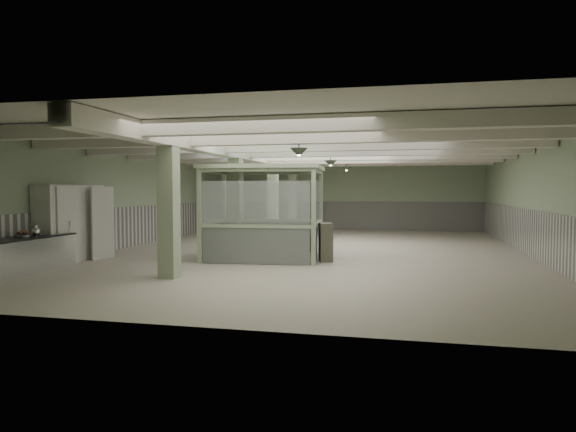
# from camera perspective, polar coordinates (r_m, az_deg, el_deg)

# --- Properties ---
(floor) EXTENTS (20.00, 20.00, 0.00)m
(floor) POSITION_cam_1_polar(r_m,az_deg,el_deg) (17.79, 2.89, -3.96)
(floor) COLOR beige
(floor) RESTS_ON ground
(ceiling) EXTENTS (14.00, 20.00, 0.02)m
(ceiling) POSITION_cam_1_polar(r_m,az_deg,el_deg) (17.72, 2.92, 7.68)
(ceiling) COLOR silver
(ceiling) RESTS_ON wall_back
(wall_back) EXTENTS (14.00, 0.02, 3.60)m
(wall_back) POSITION_cam_1_polar(r_m,az_deg,el_deg) (27.56, 6.52, 2.25)
(wall_back) COLOR #91A886
(wall_back) RESTS_ON floor
(wall_front) EXTENTS (14.00, 0.02, 3.60)m
(wall_front) POSITION_cam_1_polar(r_m,az_deg,el_deg) (8.01, -9.59, 0.43)
(wall_front) COLOR #91A886
(wall_front) RESTS_ON floor
(wall_left) EXTENTS (0.02, 20.00, 3.60)m
(wall_left) POSITION_cam_1_polar(r_m,az_deg,el_deg) (20.09, -17.17, 1.86)
(wall_left) COLOR #91A886
(wall_left) RESTS_ON floor
(wall_right) EXTENTS (0.02, 20.00, 3.60)m
(wall_right) POSITION_cam_1_polar(r_m,az_deg,el_deg) (17.84, 25.66, 1.57)
(wall_right) COLOR #91A886
(wall_right) RESTS_ON floor
(wainscot_left) EXTENTS (0.05, 19.90, 1.50)m
(wainscot_left) POSITION_cam_1_polar(r_m,az_deg,el_deg) (20.13, -17.06, -1.13)
(wainscot_left) COLOR silver
(wainscot_left) RESTS_ON floor
(wainscot_right) EXTENTS (0.05, 19.90, 1.50)m
(wainscot_right) POSITION_cam_1_polar(r_m,az_deg,el_deg) (17.88, 25.50, -1.79)
(wainscot_right) COLOR silver
(wainscot_right) RESTS_ON floor
(wainscot_back) EXTENTS (13.90, 0.05, 1.50)m
(wainscot_back) POSITION_cam_1_polar(r_m,az_deg,el_deg) (27.57, 6.50, 0.06)
(wainscot_back) COLOR silver
(wainscot_back) RESTS_ON floor
(girder) EXTENTS (0.45, 19.90, 0.40)m
(girder) POSITION_cam_1_polar(r_m,az_deg,el_deg) (18.30, -4.87, 6.83)
(girder) COLOR silver
(girder) RESTS_ON ceiling
(beam_a) EXTENTS (13.90, 0.35, 0.32)m
(beam_a) POSITION_cam_1_polar(r_m,az_deg,el_deg) (10.43, -4.33, 9.97)
(beam_a) COLOR silver
(beam_a) RESTS_ON ceiling
(beam_b) EXTENTS (13.90, 0.35, 0.32)m
(beam_b) POSITION_cam_1_polar(r_m,az_deg,el_deg) (12.83, -0.99, 8.67)
(beam_b) COLOR silver
(beam_b) RESTS_ON ceiling
(beam_c) EXTENTS (13.90, 0.35, 0.32)m
(beam_c) POSITION_cam_1_polar(r_m,az_deg,el_deg) (15.26, 1.28, 7.76)
(beam_c) COLOR silver
(beam_c) RESTS_ON ceiling
(beam_d) EXTENTS (13.90, 0.35, 0.32)m
(beam_d) POSITION_cam_1_polar(r_m,az_deg,el_deg) (17.70, 2.92, 7.10)
(beam_d) COLOR silver
(beam_d) RESTS_ON ceiling
(beam_e) EXTENTS (13.90, 0.35, 0.32)m
(beam_e) POSITION_cam_1_polar(r_m,az_deg,el_deg) (20.17, 4.16, 6.59)
(beam_e) COLOR silver
(beam_e) RESTS_ON ceiling
(beam_f) EXTENTS (13.90, 0.35, 0.32)m
(beam_f) POSITION_cam_1_polar(r_m,az_deg,el_deg) (22.64, 5.13, 6.20)
(beam_f) COLOR silver
(beam_f) RESTS_ON ceiling
(beam_g) EXTENTS (13.90, 0.35, 0.32)m
(beam_g) POSITION_cam_1_polar(r_m,az_deg,el_deg) (25.11, 5.90, 5.88)
(beam_g) COLOR silver
(beam_g) RESTS_ON ceiling
(column_a) EXTENTS (0.42, 0.42, 3.60)m
(column_a) POSITION_cam_1_polar(r_m,az_deg,el_deg) (12.68, -13.13, 1.33)
(column_a) COLOR #98AA89
(column_a) RESTS_ON floor
(column_b) EXTENTS (0.42, 0.42, 3.60)m
(column_b) POSITION_cam_1_polar(r_m,az_deg,el_deg) (17.31, -5.85, 1.82)
(column_b) COLOR #98AA89
(column_b) RESTS_ON floor
(column_c) EXTENTS (0.42, 0.42, 3.60)m
(column_c) POSITION_cam_1_polar(r_m,az_deg,el_deg) (22.11, -1.68, 2.08)
(column_c) COLOR #98AA89
(column_c) RESTS_ON floor
(column_d) EXTENTS (0.42, 0.42, 3.60)m
(column_d) POSITION_cam_1_polar(r_m,az_deg,el_deg) (26.00, 0.53, 2.22)
(column_d) COLOR #98AA89
(column_d) RESTS_ON floor
(pendant_front) EXTENTS (0.44, 0.44, 0.22)m
(pendant_front) POSITION_cam_1_polar(r_m,az_deg,el_deg) (12.69, 1.22, 7.05)
(pendant_front) COLOR #354433
(pendant_front) RESTS_ON ceiling
(pendant_mid) EXTENTS (0.44, 0.44, 0.22)m
(pendant_mid) POSITION_cam_1_polar(r_m,az_deg,el_deg) (18.10, 4.76, 5.83)
(pendant_mid) COLOR #354433
(pendant_mid) RESTS_ON ceiling
(pendant_back) EXTENTS (0.44, 0.44, 0.22)m
(pendant_back) POSITION_cam_1_polar(r_m,az_deg,el_deg) (23.05, 6.53, 5.21)
(pendant_back) COLOR #354433
(pendant_back) RESTS_ON ceiling
(pitcher_far) EXTENTS (0.28, 0.30, 0.31)m
(pitcher_far) POSITION_cam_1_polar(r_m,az_deg,el_deg) (15.03, -26.22, -1.50)
(pitcher_far) COLOR silver
(pitcher_far) RESTS_ON prep_counter
(veg_colander) EXTENTS (0.51, 0.51, 0.18)m
(veg_colander) POSITION_cam_1_polar(r_m,az_deg,el_deg) (14.89, -27.43, -1.82)
(veg_colander) COLOR #47474D
(veg_colander) RESTS_ON prep_counter
(walkin_cooler) EXTENTS (0.89, 2.58, 2.36)m
(walkin_cooler) POSITION_cam_1_polar(r_m,az_deg,el_deg) (16.56, -22.94, -0.60)
(walkin_cooler) COLOR silver
(walkin_cooler) RESTS_ON floor
(guard_booth) EXTENTS (3.81, 3.31, 2.87)m
(guard_booth) POSITION_cam_1_polar(r_m,az_deg,el_deg) (15.92, -2.64, 2.11)
(guard_booth) COLOR #9AAF8C
(guard_booth) RESTS_ON floor
(filing_cabinet) EXTENTS (0.51, 0.62, 1.15)m
(filing_cabinet) POSITION_cam_1_polar(r_m,az_deg,el_deg) (15.33, 4.21, -2.92)
(filing_cabinet) COLOR #58594A
(filing_cabinet) RESTS_ON floor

